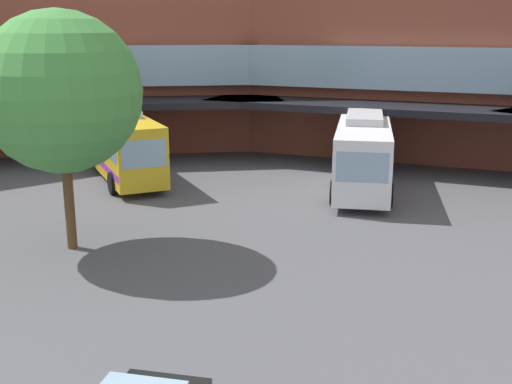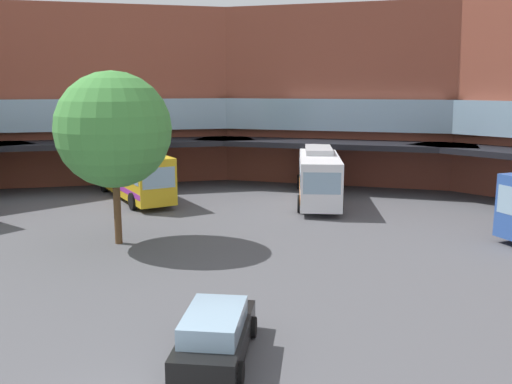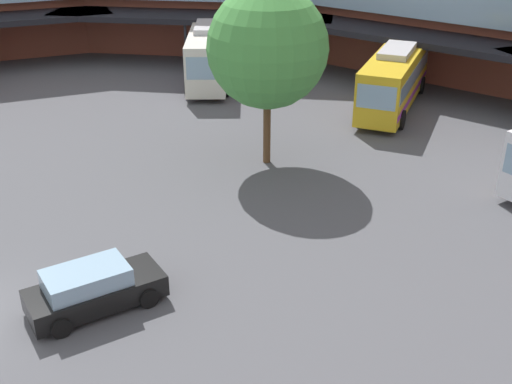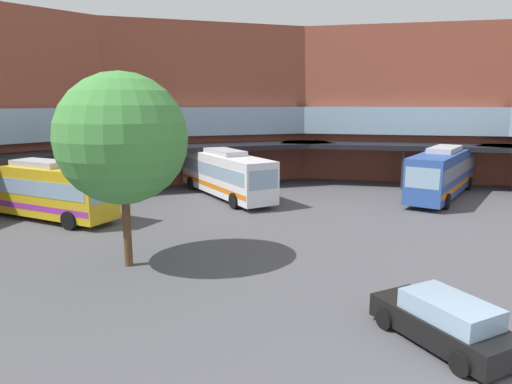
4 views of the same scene
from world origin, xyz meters
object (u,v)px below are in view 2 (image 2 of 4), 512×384
at_px(bus_5, 133,172).
at_px(plaza_tree, 113,130).
at_px(parked_car, 215,335).
at_px(bus_3, 318,173).

distance_m(bus_5, plaza_tree, 11.94).
distance_m(bus_5, parked_car, 24.31).
height_order(bus_3, plaza_tree, plaza_tree).
bearing_deg(parked_car, bus_5, 24.20).
bearing_deg(bus_3, parked_car, -9.46).
height_order(bus_5, parked_car, bus_5).
relative_size(bus_5, plaza_tree, 1.06).
xyz_separation_m(bus_3, parked_car, (1.06, -23.29, -1.11)).
xyz_separation_m(bus_5, plaza_tree, (4.67, -10.30, 3.82)).
height_order(bus_5, plaza_tree, plaza_tree).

